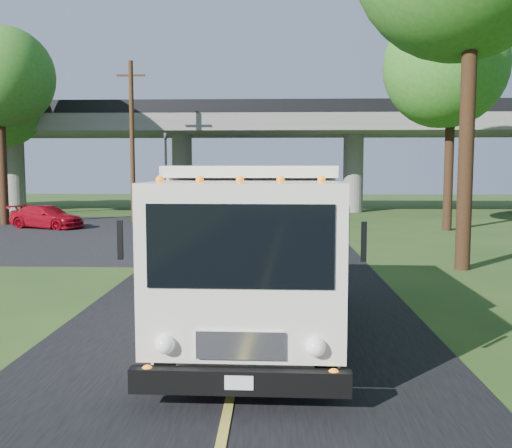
{
  "coord_description": "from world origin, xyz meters",
  "views": [
    {
      "loc": [
        0.59,
        -8.11,
        3.01
      ],
      "look_at": [
        0.09,
        6.44,
        1.6
      ],
      "focal_mm": 40.0,
      "sensor_mm": 36.0,
      "label": 1
    }
  ],
  "objects_px": {
    "utility_pole": "(132,141)",
    "tree_left_far": "(0,98)",
    "tree_left_lot": "(1,75)",
    "pedestrian": "(144,213)",
    "traffic_signal": "(166,166)",
    "tree_right_far": "(458,57)",
    "red_sedan": "(47,217)",
    "step_van": "(256,243)"
  },
  "relations": [
    {
      "from": "utility_pole",
      "to": "tree_left_far",
      "type": "distance_m",
      "value": 10.45
    },
    {
      "from": "tree_left_far",
      "to": "tree_left_lot",
      "type": "bearing_deg",
      "value": -63.43
    },
    {
      "from": "tree_left_far",
      "to": "pedestrian",
      "type": "xyz_separation_m",
      "value": [
        11.07,
        -8.86,
        -6.57
      ]
    },
    {
      "from": "traffic_signal",
      "to": "tree_right_far",
      "type": "height_order",
      "value": "tree_right_far"
    },
    {
      "from": "tree_right_far",
      "to": "utility_pole",
      "type": "bearing_deg",
      "value": 166.0
    },
    {
      "from": "tree_left_lot",
      "to": "pedestrian",
      "type": "xyz_separation_m",
      "value": [
        8.07,
        -2.86,
        -7.03
      ]
    },
    {
      "from": "utility_pole",
      "to": "pedestrian",
      "type": "height_order",
      "value": "utility_pole"
    },
    {
      "from": "red_sedan",
      "to": "pedestrian",
      "type": "xyz_separation_m",
      "value": [
        5.3,
        -1.33,
        0.29
      ]
    },
    {
      "from": "utility_pole",
      "to": "pedestrian",
      "type": "distance_m",
      "value": 6.5
    },
    {
      "from": "tree_right_far",
      "to": "tree_left_lot",
      "type": "bearing_deg",
      "value": 175.03
    },
    {
      "from": "utility_pole",
      "to": "tree_right_far",
      "type": "xyz_separation_m",
      "value": [
        16.71,
        -4.16,
        3.71
      ]
    },
    {
      "from": "tree_right_far",
      "to": "tree_left_lot",
      "type": "xyz_separation_m",
      "value": [
        -23.0,
        2.0,
        -0.4
      ]
    },
    {
      "from": "traffic_signal",
      "to": "pedestrian",
      "type": "height_order",
      "value": "traffic_signal"
    },
    {
      "from": "tree_left_far",
      "to": "tree_right_far",
      "type": "bearing_deg",
      "value": -17.1
    },
    {
      "from": "utility_pole",
      "to": "tree_right_far",
      "type": "bearing_deg",
      "value": -14.0
    },
    {
      "from": "traffic_signal",
      "to": "utility_pole",
      "type": "xyz_separation_m",
      "value": [
        -1.5,
        -2.0,
        1.4
      ]
    },
    {
      "from": "pedestrian",
      "to": "tree_right_far",
      "type": "bearing_deg",
      "value": -159.71
    },
    {
      "from": "tree_left_lot",
      "to": "utility_pole",
      "type": "bearing_deg",
      "value": 18.97
    },
    {
      "from": "traffic_signal",
      "to": "tree_left_lot",
      "type": "relative_size",
      "value": 0.5
    },
    {
      "from": "tree_left_far",
      "to": "step_van",
      "type": "distance_m",
      "value": 31.32
    },
    {
      "from": "tree_left_lot",
      "to": "tree_right_far",
      "type": "bearing_deg",
      "value": -4.97
    },
    {
      "from": "utility_pole",
      "to": "red_sedan",
      "type": "bearing_deg",
      "value": -133.72
    },
    {
      "from": "tree_left_far",
      "to": "step_van",
      "type": "bearing_deg",
      "value": -56.44
    },
    {
      "from": "utility_pole",
      "to": "tree_right_far",
      "type": "distance_m",
      "value": 17.61
    },
    {
      "from": "utility_pole",
      "to": "pedestrian",
      "type": "bearing_deg",
      "value": -70.53
    },
    {
      "from": "utility_pole",
      "to": "tree_left_lot",
      "type": "bearing_deg",
      "value": -161.03
    },
    {
      "from": "step_van",
      "to": "red_sedan",
      "type": "bearing_deg",
      "value": 122.99
    },
    {
      "from": "tree_left_lot",
      "to": "pedestrian",
      "type": "bearing_deg",
      "value": -19.49
    },
    {
      "from": "tree_left_far",
      "to": "red_sedan",
      "type": "bearing_deg",
      "value": -52.5
    },
    {
      "from": "traffic_signal",
      "to": "step_van",
      "type": "distance_m",
      "value": 24.66
    },
    {
      "from": "red_sedan",
      "to": "tree_left_far",
      "type": "bearing_deg",
      "value": 57.93
    },
    {
      "from": "step_van",
      "to": "red_sedan",
      "type": "xyz_separation_m",
      "value": [
        -11.25,
        18.13,
        -1.08
      ]
    },
    {
      "from": "pedestrian",
      "to": "red_sedan",
      "type": "bearing_deg",
      "value": 2.87
    },
    {
      "from": "tree_left_far",
      "to": "pedestrian",
      "type": "relative_size",
      "value": 5.65
    },
    {
      "from": "traffic_signal",
      "to": "tree_right_far",
      "type": "distance_m",
      "value": 17.18
    },
    {
      "from": "traffic_signal",
      "to": "tree_right_far",
      "type": "relative_size",
      "value": 0.47
    },
    {
      "from": "tree_right_far",
      "to": "red_sedan",
      "type": "relative_size",
      "value": 2.74
    },
    {
      "from": "utility_pole",
      "to": "red_sedan",
      "type": "relative_size",
      "value": 2.24
    },
    {
      "from": "tree_left_lot",
      "to": "traffic_signal",
      "type": "bearing_deg",
      "value": 28.11
    },
    {
      "from": "tree_left_lot",
      "to": "red_sedan",
      "type": "height_order",
      "value": "tree_left_lot"
    },
    {
      "from": "tree_left_far",
      "to": "pedestrian",
      "type": "height_order",
      "value": "tree_left_far"
    },
    {
      "from": "traffic_signal",
      "to": "tree_left_lot",
      "type": "bearing_deg",
      "value": -151.89
    }
  ]
}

